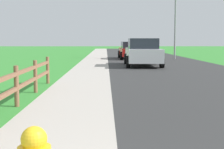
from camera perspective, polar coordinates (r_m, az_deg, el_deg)
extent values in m
plane|color=#358832|center=(26.17, -0.72, 2.53)|extent=(120.00, 120.00, 0.00)
cube|color=#303030|center=(28.40, 6.34, 2.77)|extent=(7.00, 66.00, 0.01)
cube|color=#B6ADA2|center=(28.30, -6.84, 2.75)|extent=(6.00, 66.00, 0.01)
cube|color=#358832|center=(28.49, -9.84, 2.73)|extent=(5.00, 66.00, 0.00)
cylinder|color=yellow|center=(3.01, -13.19, -12.24)|extent=(0.29, 0.29, 0.03)
sphere|color=yellow|center=(2.98, -13.23, -10.73)|extent=(0.23, 0.23, 0.23)
cube|color=gold|center=(2.96, -13.26, -9.37)|extent=(0.04, 0.04, 0.04)
cylinder|color=brown|center=(7.93, -16.06, -1.97)|extent=(0.11, 0.11, 0.95)
cylinder|color=brown|center=(9.92, -13.00, -0.35)|extent=(0.11, 0.11, 0.95)
cylinder|color=brown|center=(11.93, -10.97, 0.72)|extent=(0.11, 0.11, 0.95)
cube|color=brown|center=(6.96, -18.24, -3.51)|extent=(0.07, 10.30, 0.09)
cube|color=brown|center=(6.91, -18.33, -0.77)|extent=(0.07, 10.30, 0.09)
cube|color=#B7BABF|center=(20.04, 5.27, 3.38)|extent=(1.97, 4.86, 0.76)
cube|color=#1E232B|center=(19.93, 5.32, 5.32)|extent=(1.69, 2.22, 0.60)
cylinder|color=black|center=(18.69, 8.56, 2.16)|extent=(0.23, 0.67, 0.67)
cylinder|color=black|center=(18.50, 2.79, 2.18)|extent=(0.23, 0.67, 0.67)
cylinder|color=black|center=(21.65, 7.38, 2.67)|extent=(0.23, 0.67, 0.67)
cylinder|color=black|center=(21.49, 2.40, 2.69)|extent=(0.23, 0.67, 0.67)
cube|color=maroon|center=(27.69, 3.38, 3.91)|extent=(1.96, 4.67, 0.61)
cube|color=#1E232B|center=(27.47, 3.43, 5.08)|extent=(1.69, 2.36, 0.53)
cylinder|color=black|center=(26.38, 5.69, 3.23)|extent=(0.23, 0.65, 0.64)
cylinder|color=black|center=(26.19, 1.65, 3.24)|extent=(0.23, 0.65, 0.64)
cylinder|color=black|center=(29.23, 4.91, 3.49)|extent=(0.23, 0.65, 0.64)
cylinder|color=black|center=(29.05, 1.26, 3.50)|extent=(0.23, 0.65, 0.64)
cylinder|color=gray|center=(27.91, 10.82, 10.21)|extent=(0.14, 0.14, 7.37)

